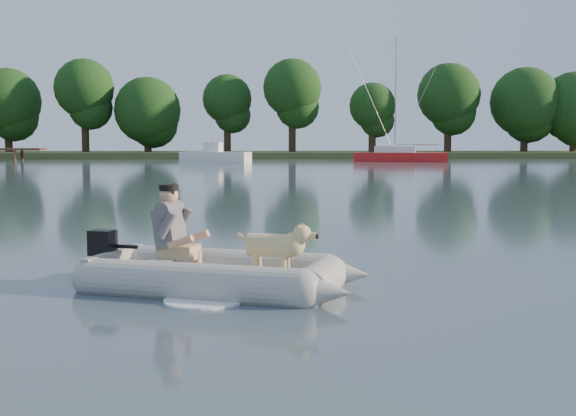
{
  "coord_description": "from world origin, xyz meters",
  "views": [
    {
      "loc": [
        0.02,
        -7.59,
        1.65
      ],
      "look_at": [
        0.48,
        2.05,
        0.75
      ],
      "focal_mm": 45.0,
      "sensor_mm": 36.0,
      "label": 1
    }
  ],
  "objects": [
    {
      "name": "dinghy",
      "position": [
        -0.35,
        0.39,
        0.52
      ],
      "size": [
        5.27,
        4.69,
        1.25
      ],
      "primitive_type": null,
      "rotation": [
        0.0,
        0.0,
        -0.33
      ],
      "color": "gray",
      "rests_on": "water"
    },
    {
      "name": "dog",
      "position": [
        0.21,
        0.24,
        0.46
      ],
      "size": [
        0.88,
        0.55,
        0.55
      ],
      "primitive_type": null,
      "rotation": [
        0.0,
        0.0,
        -0.33
      ],
      "color": "tan",
      "rests_on": "dinghy"
    },
    {
      "name": "shore_bank",
      "position": [
        0.0,
        62.0,
        0.25
      ],
      "size": [
        160.0,
        12.0,
        0.7
      ],
      "primitive_type": "cube",
      "color": "#47512D",
      "rests_on": "water"
    },
    {
      "name": "water",
      "position": [
        0.0,
        0.0,
        0.0
      ],
      "size": [
        160.0,
        160.0,
        0.0
      ],
      "primitive_type": "plane",
      "color": "slate",
      "rests_on": "ground"
    },
    {
      "name": "man",
      "position": [
        -0.92,
        0.64,
        0.69
      ],
      "size": [
        0.79,
        0.74,
        0.96
      ],
      "primitive_type": null,
      "rotation": [
        0.0,
        0.0,
        -0.33
      ],
      "color": "#57585B",
      "rests_on": "dinghy"
    },
    {
      "name": "outboard_motor",
      "position": [
        -1.75,
        0.88,
        0.28
      ],
      "size": [
        0.43,
        0.37,
        0.7
      ],
      "primitive_type": null,
      "rotation": [
        0.0,
        0.0,
        -0.33
      ],
      "color": "black",
      "rests_on": "dinghy"
    },
    {
      "name": "sailboat",
      "position": [
        11.5,
        48.4,
        0.43
      ],
      "size": [
        7.49,
        3.86,
        9.88
      ],
      "rotation": [
        0.0,
        0.0,
        -0.25
      ],
      "color": "red",
      "rests_on": "water"
    },
    {
      "name": "treeline",
      "position": [
        1.46,
        61.1,
        5.39
      ],
      "size": [
        75.85,
        7.35,
        9.27
      ],
      "color": "#332316",
      "rests_on": "shore_bank"
    },
    {
      "name": "motorboat",
      "position": [
        -2.77,
        46.61,
        1.01
      ],
      "size": [
        5.64,
        3.5,
        2.23
      ],
      "primitive_type": null,
      "rotation": [
        0.0,
        0.0,
        -0.3
      ],
      "color": "white",
      "rests_on": "water"
    }
  ]
}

